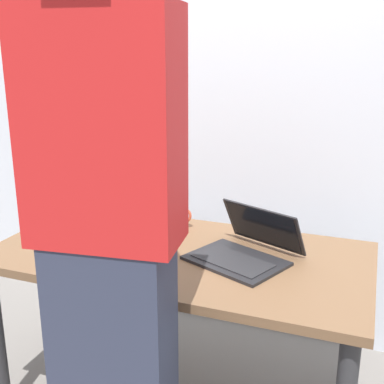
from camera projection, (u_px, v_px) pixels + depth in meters
desk at (180, 273)px, 1.96m from camera, size 1.47×0.75×0.70m
laptop at (245, 249)px, 1.87m from camera, size 0.45×0.45×0.19m
beer_bottle_amber at (111, 194)px, 2.29m from camera, size 0.08×0.08×0.31m
beer_bottle_dark at (82, 196)px, 2.22m from camera, size 0.07×0.07×0.33m
beer_bottle_brown at (81, 190)px, 2.33m from camera, size 0.06×0.06×0.32m
person_figure at (109, 247)px, 1.36m from camera, size 0.43×0.32×1.83m
coffee_mug at (177, 215)px, 2.20m from camera, size 0.11×0.08×0.10m
back_wall at (235, 85)px, 2.44m from camera, size 6.00×0.10×2.60m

